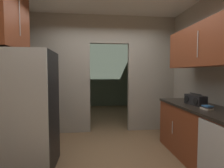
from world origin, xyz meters
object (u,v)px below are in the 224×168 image
object	(u,v)px
dishwasher	(213,159)
boombox	(195,100)
refrigerator	(25,111)
book_stack	(207,108)

from	to	relation	value
dishwasher	boombox	world-z (taller)	boombox
refrigerator	dishwasher	bearing A→B (deg)	-19.24
book_stack	dishwasher	bearing A→B (deg)	-116.58
refrigerator	boombox	bearing A→B (deg)	0.46
refrigerator	book_stack	size ratio (longest dim) A/B	10.46
refrigerator	boombox	size ratio (longest dim) A/B	4.01
book_stack	refrigerator	bearing A→B (deg)	172.25
boombox	book_stack	distance (m)	0.38
boombox	book_stack	world-z (taller)	boombox
dishwasher	book_stack	bearing A→B (deg)	63.42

